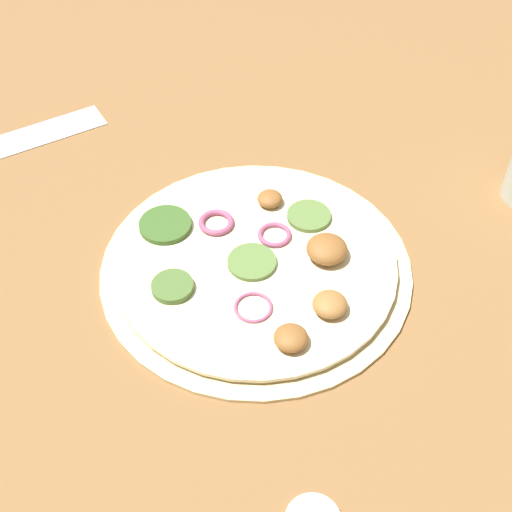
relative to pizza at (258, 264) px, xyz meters
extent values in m
plane|color=brown|center=(0.00, 0.00, -0.01)|extent=(3.00, 3.00, 0.00)
cylinder|color=beige|center=(0.00, 0.00, 0.00)|extent=(0.29, 0.29, 0.01)
cylinder|color=beige|center=(0.00, 0.00, 0.00)|extent=(0.26, 0.26, 0.00)
torus|color=#A34C70|center=(-0.06, 0.01, 0.01)|extent=(0.03, 0.03, 0.01)
ellipsoid|color=#996633|center=(0.08, 0.00, 0.01)|extent=(0.03, 0.03, 0.02)
ellipsoid|color=brown|center=(0.04, 0.05, 0.01)|extent=(0.04, 0.04, 0.02)
torus|color=#A34C70|center=(0.04, -0.04, 0.01)|extent=(0.03, 0.03, 0.00)
cylinder|color=#567538|center=(0.00, -0.01, 0.01)|extent=(0.05, 0.05, 0.00)
cylinder|color=#47662D|center=(-0.03, -0.08, 0.01)|extent=(0.04, 0.04, 0.01)
ellipsoid|color=brown|center=(-0.04, 0.07, 0.01)|extent=(0.02, 0.02, 0.01)
torus|color=#A34C70|center=(-0.01, 0.03, 0.01)|extent=(0.03, 0.03, 0.00)
cylinder|color=#385B23|center=(-0.09, -0.03, 0.01)|extent=(0.05, 0.05, 0.01)
ellipsoid|color=brown|center=(0.08, -0.05, 0.01)|extent=(0.03, 0.03, 0.01)
cylinder|color=#567538|center=(-0.01, 0.08, 0.01)|extent=(0.04, 0.04, 0.00)
cube|color=silver|center=(-0.33, -0.04, -0.01)|extent=(0.10, 0.21, 0.00)
camera|label=1|loc=(0.30, -0.33, 0.49)|focal=50.00mm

